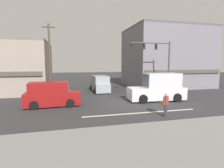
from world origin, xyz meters
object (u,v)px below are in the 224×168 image
Objects in this scene: utility_pole_near_left at (50,59)px; box_truck_crossing_rightbound at (158,88)px; van_approaching_near at (100,84)px; van_waiting_far at (52,95)px; utility_pole_far_right at (159,61)px; pedestrian_foreground_with_bag at (166,103)px; traffic_light_mast at (159,58)px.

box_truck_crossing_rightbound is (10.71, -5.41, -2.96)m from utility_pole_near_left.
box_truck_crossing_rightbound is 1.23× the size of van_approaching_near.
van_approaching_near is (5.49, 6.82, 0.00)m from van_waiting_far.
box_truck_crossing_rightbound is 1.22× the size of van_waiting_far.
utility_pole_far_right is (15.99, 4.27, -0.04)m from utility_pole_near_left.
utility_pole_near_left reaches higher than van_approaching_near.
utility_pole_near_left is 13.88m from pedestrian_foreground_with_bag.
traffic_light_mast reaches higher than pedestrian_foreground_with_bag.
traffic_light_mast is 8.23m from van_approaching_near.
traffic_light_mast is 8.74m from pedestrian_foreground_with_bag.
van_waiting_far is 2.80× the size of pedestrian_foreground_with_bag.
traffic_light_mast is at bearing 65.01° from pedestrian_foreground_with_bag.
utility_pole_near_left is 12.36m from box_truck_crossing_rightbound.
pedestrian_foreground_with_bag is at bearing -78.30° from van_approaching_near.
van_waiting_far is at bearing -169.38° from traffic_light_mast.
utility_pole_far_right is 11.41m from box_truck_crossing_rightbound.
van_approaching_near is (-5.90, 4.69, -3.30)m from traffic_light_mast.
utility_pole_far_right reaches higher than traffic_light_mast.
pedestrian_foreground_with_bag is (-2.21, -5.07, -0.30)m from box_truck_crossing_rightbound.
traffic_light_mast is at bearing 61.92° from box_truck_crossing_rightbound.
utility_pole_near_left is 1.01× the size of utility_pole_far_right.
utility_pole_far_right is at bearing 63.10° from pedestrian_foreground_with_bag.
traffic_light_mast is 3.71× the size of pedestrian_foreground_with_bag.
traffic_light_mast is (11.91, -3.16, 0.09)m from utility_pole_near_left.
utility_pole_far_right is at bearing 14.97° from utility_pole_near_left.
van_approaching_near is (6.02, 1.53, -3.21)m from utility_pole_near_left.
traffic_light_mast is at bearing -38.48° from van_approaching_near.
van_waiting_far is (-11.39, -2.14, -3.30)m from traffic_light_mast.
pedestrian_foreground_with_bag is at bearing -33.04° from van_waiting_far.
van_approaching_near is at bearing 124.07° from box_truck_crossing_rightbound.
traffic_light_mast reaches higher than box_truck_crossing_rightbound.
utility_pole_near_left is at bearing 153.19° from box_truck_crossing_rightbound.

